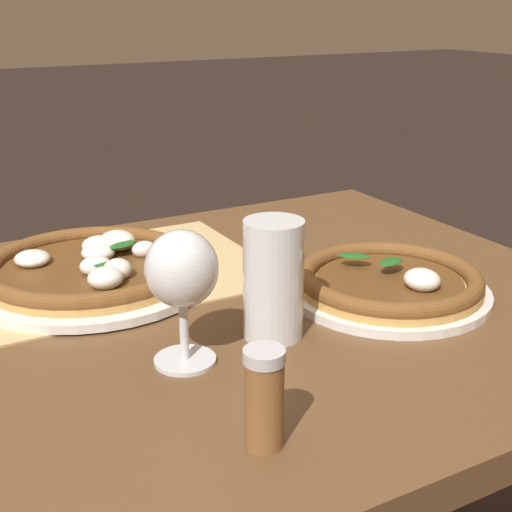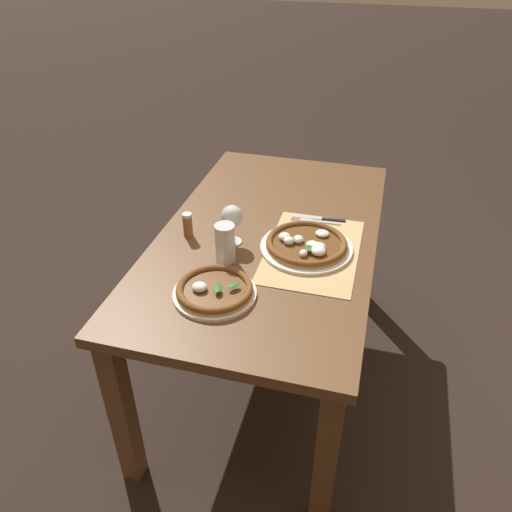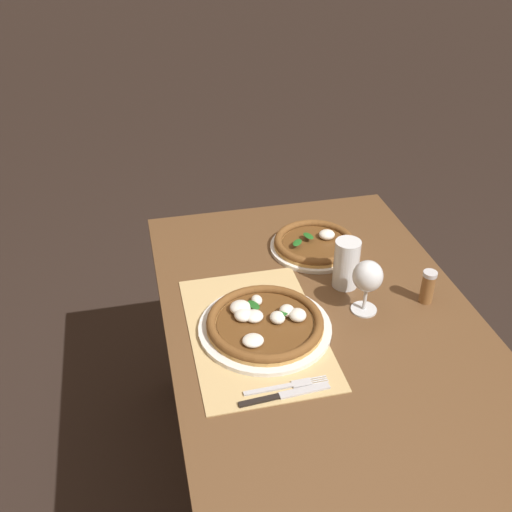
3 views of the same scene
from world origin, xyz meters
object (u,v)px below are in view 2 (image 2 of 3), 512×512
Objects in this scene: pizza_near at (307,244)px; knife at (319,218)px; pizza_far at (214,290)px; pepper_shaker at (188,225)px; fork at (315,221)px; pint_glass at (225,244)px; wine_glass at (232,218)px.

knife is at bearing -2.21° from pizza_near.
pepper_shaker is at bearing 34.04° from pizza_far.
fork is (0.55, -0.24, -0.01)m from pizza_far.
pepper_shaker is (-0.02, 0.46, 0.03)m from pizza_near.
pizza_near is 2.36× the size of pint_glass.
knife is at bearing -23.61° from pizza_far.
pepper_shaker is (0.32, 0.22, 0.03)m from pizza_far.
pizza_near reaches higher than knife.
knife is at bearing -61.52° from pepper_shaker.
knife is 2.22× the size of pepper_shaker.
fork is at bearing -50.50° from wine_glass.
pizza_far is 1.37× the size of fork.
pint_glass is at bearing 7.44° from pizza_far.
pizza_near reaches higher than fork.
pizza_near is 0.31m from pint_glass.
knife is at bearing -48.63° from wine_glass.
wine_glass is at bearing 94.33° from pizza_near.
pint_glass is (-0.14, 0.27, 0.05)m from pizza_near.
fork is (0.23, -0.28, -0.10)m from wine_glass.
pizza_far is 1.90× the size of pint_glass.
pizza_near reaches higher than pizza_far.
wine_glass is 0.72× the size of knife.
pint_glass reaches higher than knife.
pizza_far is 0.63m from knife.
fork is 0.93× the size of knife.
pizza_far is (-0.34, 0.24, -0.00)m from pizza_near.
pint_glass is at bearing -122.44° from pepper_shaker.
wine_glass is at bearing 131.37° from knife.
fork is at bearing 0.61° from pizza_near.
pizza_near is 1.59× the size of knife.
wine_glass is (0.32, 0.04, 0.09)m from pizza_far.
wine_glass is 0.77× the size of fork.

